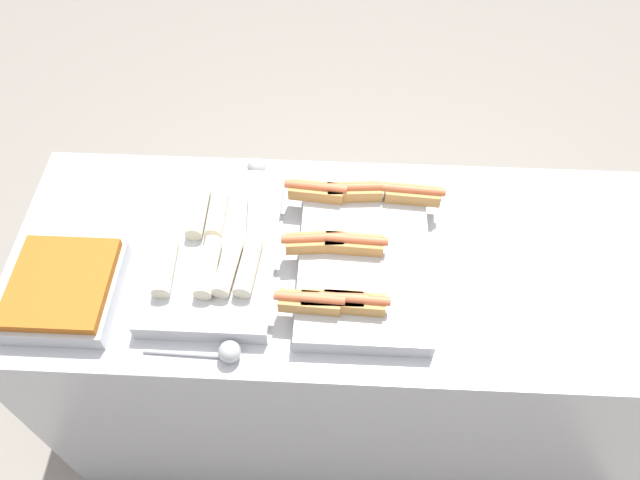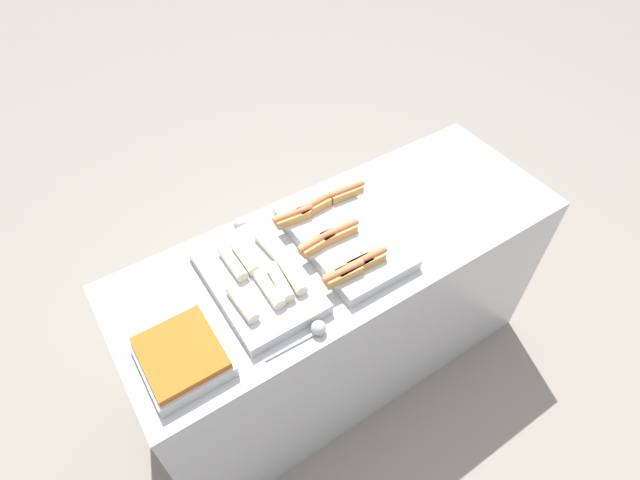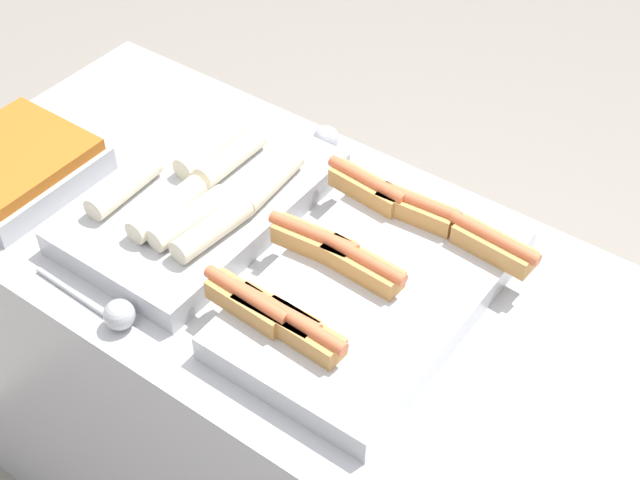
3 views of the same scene
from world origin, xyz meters
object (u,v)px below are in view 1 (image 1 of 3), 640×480
at_px(tray_side_front, 64,289).
at_px(serving_spoon_near, 224,352).
at_px(tray_wraps, 216,247).
at_px(serving_spoon_far, 252,168).
at_px(tray_hotdogs, 360,252).

distance_m(tray_side_front, serving_spoon_near, 0.43).
height_order(tray_wraps, serving_spoon_far, tray_wraps).
bearing_deg(serving_spoon_far, serving_spoon_near, -90.00).
bearing_deg(tray_hotdogs, tray_side_front, -168.76).
height_order(tray_wraps, tray_side_front, tray_wraps).
bearing_deg(tray_hotdogs, tray_wraps, -179.61).
bearing_deg(serving_spoon_far, tray_hotdogs, -43.05).
bearing_deg(tray_side_front, serving_spoon_near, -19.31).
height_order(tray_wraps, serving_spoon_near, tray_wraps).
relative_size(tray_hotdogs, serving_spoon_near, 2.33).
height_order(tray_hotdogs, tray_side_front, tray_hotdogs).
height_order(serving_spoon_near, serving_spoon_far, same).
bearing_deg(serving_spoon_near, tray_hotdogs, 43.02).
bearing_deg(serving_spoon_near, tray_wraps, 101.93).
xyz_separation_m(tray_hotdogs, tray_side_front, (-0.71, -0.14, -0.00)).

